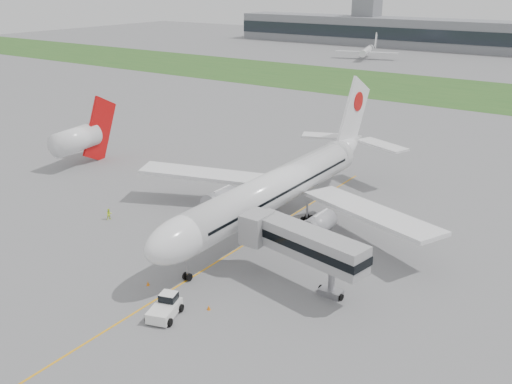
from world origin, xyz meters
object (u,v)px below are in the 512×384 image
Objects in this scene: airliner at (280,186)px; ground_crew_near at (167,306)px; jet_bridge at (300,242)px; pushback_tug at (166,307)px; neighbor_aircraft at (79,138)px.

airliner is 35.67× the size of ground_crew_near.
airliner is 3.39× the size of jet_bridge.
pushback_tug is at bearing -110.58° from jet_bridge.
jet_bridge is 1.00× the size of neighbor_aircraft.
airliner is at bearing 140.22° from jet_bridge.
pushback_tug is 16.11m from jet_bridge.
pushback_tug is 3.07× the size of ground_crew_near.
neighbor_aircraft reaches higher than ground_crew_near.
ground_crew_near is 0.10× the size of neighbor_aircraft.
pushback_tug is 0.61m from ground_crew_near.
airliner is at bearing 78.82° from pushback_tug.
ground_crew_near is at bearing 105.72° from pushback_tug.
ground_crew_near is (-8.38, -12.75, -4.61)m from jet_bridge.
neighbor_aircraft reaches higher than pushback_tug.
neighbor_aircraft is at bearing 175.40° from jet_bridge.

